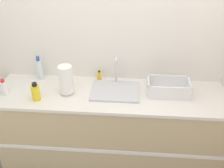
{
  "coord_description": "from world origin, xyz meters",
  "views": [
    {
      "loc": [
        0.18,
        -1.76,
        2.26
      ],
      "look_at": [
        0.02,
        0.26,
        1.02
      ],
      "focal_mm": 42.0,
      "sensor_mm": 36.0,
      "label": 1
    }
  ],
  "objects_px": {
    "sink": "(115,90)",
    "soap_dispenser": "(99,76)",
    "paper_towel_roll": "(66,80)",
    "dish_rack": "(168,89)",
    "bottle_white_spray": "(4,88)",
    "bottle_yellow": "(36,92)",
    "bottle_clear": "(39,69)"
  },
  "relations": [
    {
      "from": "dish_rack",
      "to": "bottle_white_spray",
      "type": "relative_size",
      "value": 2.5
    },
    {
      "from": "bottle_yellow",
      "to": "soap_dispenser",
      "type": "height_order",
      "value": "bottle_yellow"
    },
    {
      "from": "sink",
      "to": "bottle_yellow",
      "type": "bearing_deg",
      "value": -164.77
    },
    {
      "from": "paper_towel_roll",
      "to": "dish_rack",
      "type": "bearing_deg",
      "value": 3.8
    },
    {
      "from": "dish_rack",
      "to": "bottle_white_spray",
      "type": "distance_m",
      "value": 1.52
    },
    {
      "from": "sink",
      "to": "bottle_white_spray",
      "type": "relative_size",
      "value": 2.9
    },
    {
      "from": "paper_towel_roll",
      "to": "bottle_yellow",
      "type": "relative_size",
      "value": 1.61
    },
    {
      "from": "bottle_yellow",
      "to": "bottle_clear",
      "type": "height_order",
      "value": "bottle_clear"
    },
    {
      "from": "paper_towel_roll",
      "to": "bottle_white_spray",
      "type": "bearing_deg",
      "value": -174.09
    },
    {
      "from": "bottle_clear",
      "to": "bottle_yellow",
      "type": "bearing_deg",
      "value": -77.7
    },
    {
      "from": "sink",
      "to": "paper_towel_roll",
      "type": "relative_size",
      "value": 1.59
    },
    {
      "from": "bottle_clear",
      "to": "bottle_white_spray",
      "type": "distance_m",
      "value": 0.4
    },
    {
      "from": "paper_towel_roll",
      "to": "bottle_white_spray",
      "type": "xyz_separation_m",
      "value": [
        -0.58,
        -0.06,
        -0.07
      ]
    },
    {
      "from": "dish_rack",
      "to": "bottle_clear",
      "type": "xyz_separation_m",
      "value": [
        -1.28,
        0.19,
        0.06
      ]
    },
    {
      "from": "paper_towel_roll",
      "to": "bottle_clear",
      "type": "bearing_deg",
      "value": 143.32
    },
    {
      "from": "dish_rack",
      "to": "soap_dispenser",
      "type": "height_order",
      "value": "dish_rack"
    },
    {
      "from": "bottle_yellow",
      "to": "bottle_white_spray",
      "type": "distance_m",
      "value": 0.33
    },
    {
      "from": "sink",
      "to": "paper_towel_roll",
      "type": "distance_m",
      "value": 0.47
    },
    {
      "from": "soap_dispenser",
      "to": "bottle_clear",
      "type": "bearing_deg",
      "value": -178.54
    },
    {
      "from": "dish_rack",
      "to": "bottle_white_spray",
      "type": "bearing_deg",
      "value": -175.4
    },
    {
      "from": "bottle_clear",
      "to": "paper_towel_roll",
      "type": "bearing_deg",
      "value": -36.68
    },
    {
      "from": "paper_towel_roll",
      "to": "dish_rack",
      "type": "height_order",
      "value": "paper_towel_roll"
    },
    {
      "from": "bottle_yellow",
      "to": "soap_dispenser",
      "type": "bearing_deg",
      "value": 36.82
    },
    {
      "from": "sink",
      "to": "soap_dispenser",
      "type": "xyz_separation_m",
      "value": [
        -0.18,
        0.2,
        0.03
      ]
    },
    {
      "from": "dish_rack",
      "to": "bottle_white_spray",
      "type": "xyz_separation_m",
      "value": [
        -1.52,
        -0.12,
        0.02
      ]
    },
    {
      "from": "dish_rack",
      "to": "sink",
      "type": "bearing_deg",
      "value": -179.93
    },
    {
      "from": "bottle_clear",
      "to": "bottle_white_spray",
      "type": "relative_size",
      "value": 1.61
    },
    {
      "from": "paper_towel_roll",
      "to": "bottle_clear",
      "type": "xyz_separation_m",
      "value": [
        -0.33,
        0.25,
        -0.03
      ]
    },
    {
      "from": "sink",
      "to": "dish_rack",
      "type": "height_order",
      "value": "sink"
    },
    {
      "from": "paper_towel_roll",
      "to": "sink",
      "type": "bearing_deg",
      "value": 7.85
    },
    {
      "from": "dish_rack",
      "to": "paper_towel_roll",
      "type": "bearing_deg",
      "value": -176.2
    },
    {
      "from": "sink",
      "to": "bottle_yellow",
      "type": "height_order",
      "value": "sink"
    }
  ]
}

